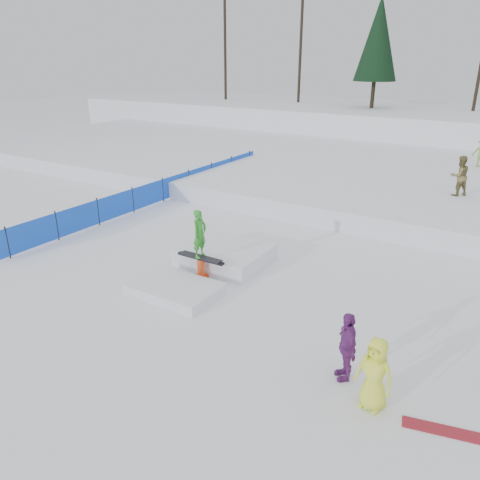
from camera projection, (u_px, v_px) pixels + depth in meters
The scene contains 9 objects.
ground at pixel (186, 296), 12.89m from camera, with size 120.00×120.00×0.00m, color white.
snow_berm at pixel (427, 125), 36.10m from camera, with size 60.00×14.00×2.40m, color white.
snow_midrise at pixel (369, 170), 25.35m from camera, with size 50.00×18.00×0.80m, color white.
safety_fence at pixel (163, 190), 21.10m from camera, with size 0.05×16.00×1.10m.
walker_olive at pixel (459, 176), 19.04m from camera, with size 0.80×0.62×1.64m, color brown.
spectator_purple at pixel (347, 346), 9.36m from camera, with size 0.88×0.37×1.50m, color #722A7D.
spectator_yellow at pixel (375, 374), 8.56m from camera, with size 0.72×0.47×1.48m, color #EEFF40.
loose_board_red at pixel (444, 430), 8.24m from camera, with size 1.40×0.28×0.03m, color maroon.
jib_rail_feature at pixel (212, 262), 14.30m from camera, with size 2.60×4.40×2.11m.
Camera 1 is at (7.32, -8.89, 6.16)m, focal length 35.00 mm.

